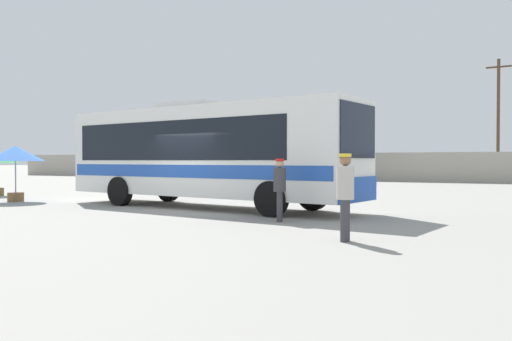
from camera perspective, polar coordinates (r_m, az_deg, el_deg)
The scene contains 12 objects.
ground_plane at distance 26.31m, azimuth 4.96°, elevation -2.47°, with size 300.00×300.00×0.00m, color gray.
perimeter_wall at distance 42.47m, azimuth 13.61°, elevation 0.38°, with size 80.00×0.30×2.25m, color #9E998C.
coach_bus_white_blue at distance 18.38m, azimuth -5.59°, elevation 2.11°, with size 11.52×4.15×3.67m.
attendant_by_bus_door at distance 14.03m, azimuth 2.57°, elevation -1.66°, with size 0.43×0.43×1.68m.
passenger_waiting_on_apron at distance 10.75m, azimuth 9.61°, elevation -2.24°, with size 0.38×0.38×1.77m.
vendor_umbrella_near_gate_blue at distance 22.94m, azimuth -24.55°, elevation 1.59°, with size 2.19×2.19×2.21m.
parked_car_leftmost_maroon at distance 45.95m, azimuth -6.26°, elevation 0.02°, with size 4.61×2.12×1.46m.
parked_car_second_red at distance 42.34m, azimuth 0.94°, elevation -0.05°, with size 4.08×2.09×1.50m.
parked_car_third_grey at distance 40.04m, azimuth 8.04°, elevation -0.13°, with size 4.26×2.16×1.49m.
utility_pole_near at distance 44.35m, azimuth 24.69°, elevation 5.17°, with size 1.80×0.26×9.35m.
roadside_tree_left at distance 52.27m, azimuth -5.77°, elevation 4.87°, with size 4.34×4.34×6.95m.
roadside_tree_midleft at distance 50.29m, azimuth 3.40°, elevation 4.27°, with size 5.32×5.32×6.69m.
Camera 1 is at (9.87, -14.33, 1.63)m, focal length 37.05 mm.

